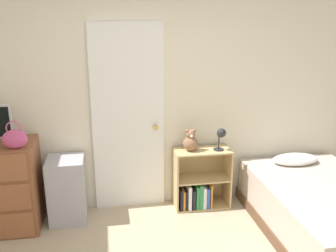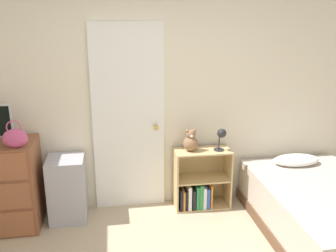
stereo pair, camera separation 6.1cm
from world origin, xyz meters
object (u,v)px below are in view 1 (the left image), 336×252
handbag (15,139)px  teddy_bear (191,141)px  storage_bin (67,189)px  desk_lamp (221,135)px  bookshelf (198,186)px  bed (324,210)px

handbag → teddy_bear: handbag is taller
storage_bin → desk_lamp: desk_lamp is taller
storage_bin → teddy_bear: bearing=1.9°
bookshelf → desk_lamp: size_ratio=2.71×
bookshelf → bed: bookshelf is taller
bed → teddy_bear: bearing=148.1°
teddy_bear → desk_lamp: bearing=-7.5°
bookshelf → desk_lamp: bearing=-10.2°
bookshelf → desk_lamp: 0.66m
desk_lamp → bed: desk_lamp is taller
handbag → storage_bin: size_ratio=0.39×
teddy_bear → bed: teddy_bear is taller
teddy_bear → handbag: bearing=-170.9°
handbag → bookshelf: size_ratio=0.39×
bookshelf → teddy_bear: size_ratio=2.73×
handbag → teddy_bear: bearing=9.1°
bookshelf → desk_lamp: (0.24, -0.04, 0.62)m
bed → desk_lamp: bearing=141.1°
teddy_bear → bed: (1.23, -0.76, -0.55)m
handbag → teddy_bear: size_ratio=1.08×
desk_lamp → bed: size_ratio=0.14×
bed → storage_bin: bearing=164.5°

